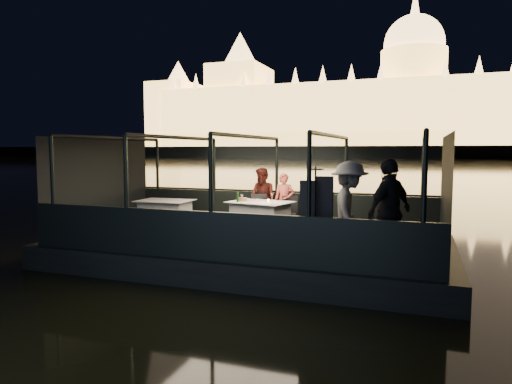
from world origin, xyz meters
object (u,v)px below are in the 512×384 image
(dining_table_aft, at_px, (165,213))
(person_man_maroon, at_px, (263,199))
(chair_port_left, at_px, (257,212))
(passenger_dark, at_px, (389,217))
(coat_stand, at_px, (315,214))
(passenger_stripe, at_px, (349,213))
(wine_bottle, at_px, (238,196))
(person_woman_coral, at_px, (284,200))
(dining_table_central, at_px, (260,217))
(chair_port_right, at_px, (288,213))

(dining_table_aft, distance_m, person_man_maroon, 2.56)
(chair_port_left, distance_m, passenger_dark, 4.30)
(coat_stand, distance_m, passenger_dark, 1.30)
(coat_stand, relative_size, passenger_stripe, 0.95)
(passenger_dark, bearing_deg, dining_table_aft, -77.17)
(wine_bottle, bearing_deg, person_woman_coral, 48.13)
(dining_table_central, bearing_deg, person_woman_coral, 61.36)
(person_woman_coral, distance_m, person_man_maroon, 0.58)
(chair_port_left, xyz_separation_m, wine_bottle, (-0.23, -0.71, 0.47))
(passenger_stripe, xyz_separation_m, wine_bottle, (-2.90, 1.69, 0.06))
(person_woman_coral, bearing_deg, dining_table_central, -133.22)
(passenger_dark, bearing_deg, wine_bottle, -85.22)
(dining_table_central, relative_size, passenger_stripe, 0.80)
(dining_table_central, distance_m, passenger_stripe, 3.13)
(passenger_stripe, bearing_deg, coat_stand, 133.72)
(chair_port_right, height_order, person_woman_coral, person_woman_coral)
(dining_table_aft, distance_m, passenger_dark, 6.08)
(passenger_dark, bearing_deg, person_man_maroon, -98.42)
(chair_port_left, relative_size, passenger_stripe, 0.48)
(dining_table_central, xyz_separation_m, person_woman_coral, (0.39, 0.72, 0.36))
(chair_port_right, xyz_separation_m, coat_stand, (1.37, -3.09, 0.45))
(chair_port_left, xyz_separation_m, passenger_stripe, (2.67, -2.39, 0.40))
(dining_table_central, height_order, dining_table_aft, dining_table_central)
(wine_bottle, bearing_deg, person_man_maroon, 73.14)
(coat_stand, relative_size, person_woman_coral, 1.20)
(passenger_dark, height_order, wine_bottle, passenger_dark)
(chair_port_left, relative_size, person_woman_coral, 0.61)
(dining_table_central, distance_m, wine_bottle, 0.76)
(person_woman_coral, xyz_separation_m, passenger_stripe, (2.02, -2.66, 0.10))
(passenger_stripe, height_order, passenger_dark, passenger_dark)
(coat_stand, xyz_separation_m, passenger_stripe, (0.50, 0.64, -0.05))
(coat_stand, xyz_separation_m, person_man_maroon, (-2.11, 3.31, -0.15))
(dining_table_aft, bearing_deg, chair_port_right, 11.43)
(coat_stand, xyz_separation_m, passenger_dark, (1.22, 0.43, -0.05))
(dining_table_aft, height_order, chair_port_left, chair_port_left)
(passenger_stripe, bearing_deg, person_man_maroon, 35.81)
(chair_port_left, distance_m, chair_port_right, 0.81)
(person_woman_coral, bearing_deg, passenger_dark, -60.88)
(dining_table_aft, distance_m, passenger_stripe, 5.33)
(person_woman_coral, distance_m, wine_bottle, 1.32)
(chair_port_left, bearing_deg, chair_port_right, -8.83)
(coat_stand, xyz_separation_m, wine_bottle, (-2.40, 2.33, 0.02))
(passenger_stripe, bearing_deg, dining_table_central, 42.65)
(dining_table_central, relative_size, wine_bottle, 5.23)
(chair_port_left, relative_size, wine_bottle, 3.17)
(dining_table_aft, relative_size, coat_stand, 0.79)
(dining_table_central, relative_size, person_man_maroon, 0.93)
(person_man_maroon, height_order, passenger_stripe, passenger_stripe)
(chair_port_left, xyz_separation_m, coat_stand, (2.17, -3.04, 0.45))
(chair_port_right, bearing_deg, person_man_maroon, 147.01)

